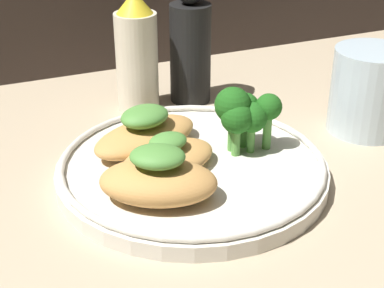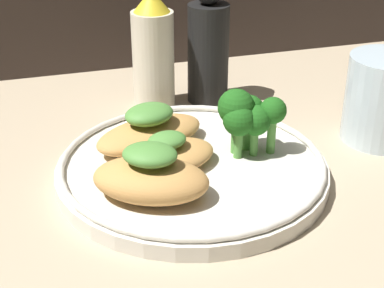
% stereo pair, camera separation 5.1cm
% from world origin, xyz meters
% --- Properties ---
extents(ground_plane, '(1.80, 1.80, 0.01)m').
position_xyz_m(ground_plane, '(0.00, 0.00, -0.01)').
color(ground_plane, tan).
extents(plate, '(0.24, 0.24, 0.02)m').
position_xyz_m(plate, '(0.00, 0.00, 0.01)').
color(plate, silver).
rests_on(plate, ground_plane).
extents(grilled_meat_front, '(0.11, 0.10, 0.05)m').
position_xyz_m(grilled_meat_front, '(-0.05, -0.04, 0.03)').
color(grilled_meat_front, tan).
rests_on(grilled_meat_front, plate).
extents(grilled_meat_middle, '(0.10, 0.08, 0.03)m').
position_xyz_m(grilled_meat_middle, '(-0.02, 0.00, 0.03)').
color(grilled_meat_middle, tan).
rests_on(grilled_meat_middle, plate).
extents(grilled_meat_back, '(0.12, 0.09, 0.04)m').
position_xyz_m(grilled_meat_back, '(-0.03, 0.04, 0.03)').
color(grilled_meat_back, tan).
rests_on(grilled_meat_back, plate).
extents(broccoli_bunch, '(0.06, 0.05, 0.06)m').
position_xyz_m(broccoli_bunch, '(0.05, 0.00, 0.05)').
color(broccoli_bunch, '#569942').
rests_on(broccoli_bunch, plate).
extents(sauce_bottle, '(0.05, 0.05, 0.13)m').
position_xyz_m(sauce_bottle, '(0.01, 0.16, 0.06)').
color(sauce_bottle, beige).
rests_on(sauce_bottle, ground_plane).
extents(pepper_grinder, '(0.05, 0.05, 0.14)m').
position_xyz_m(pepper_grinder, '(0.07, 0.16, 0.06)').
color(pepper_grinder, black).
rests_on(pepper_grinder, ground_plane).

